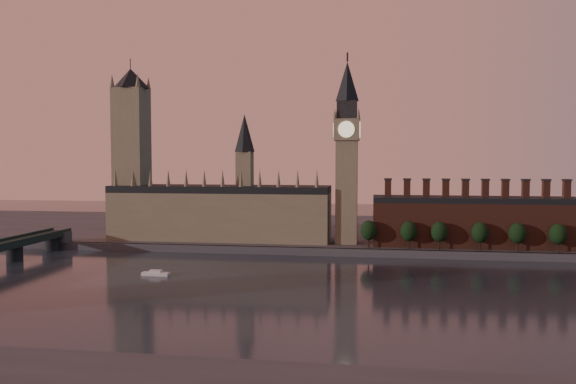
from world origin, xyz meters
name	(u,v)px	position (x,y,z in m)	size (l,w,h in m)	color
ground	(306,296)	(0.00, 0.00, 0.00)	(900.00, 900.00, 0.00)	black
north_bank	(336,231)	(0.00, 178.04, 2.00)	(900.00, 182.00, 4.00)	#4D4D53
palace_of_westminster	(221,210)	(-64.41, 114.91, 21.63)	(130.00, 30.30, 74.00)	#7C7258
victoria_tower	(132,147)	(-120.00, 115.00, 59.09)	(24.00, 24.00, 108.00)	#7C7258
big_ben	(347,150)	(10.00, 110.00, 56.83)	(15.00, 15.00, 107.00)	#7C7258
chimney_block	(475,221)	(80.00, 110.00, 17.82)	(110.00, 25.00, 37.00)	#5A2E22
embankment_tree_0	(369,230)	(22.62, 94.29, 13.47)	(8.60, 8.60, 14.88)	black
embankment_tree_1	(409,231)	(43.60, 94.26, 13.47)	(8.60, 8.60, 14.88)	black
embankment_tree_2	(439,232)	(59.33, 93.77, 13.47)	(8.60, 8.60, 14.88)	black
embankment_tree_3	(480,232)	(79.97, 94.30, 13.47)	(8.60, 8.60, 14.88)	black
embankment_tree_4	(517,233)	(98.54, 94.03, 13.47)	(8.60, 8.60, 14.88)	black
embankment_tree_5	(558,234)	(118.15, 93.71, 13.47)	(8.60, 8.60, 14.88)	black
river_boat	(156,273)	(-70.44, 27.12, 0.94)	(12.36, 3.78, 2.46)	silver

